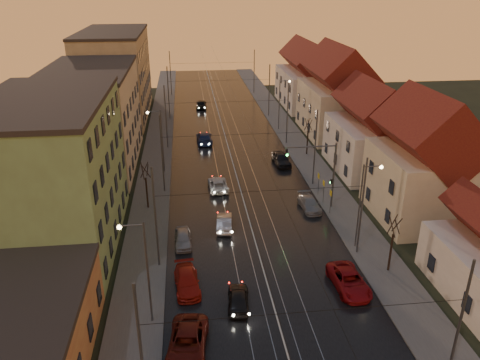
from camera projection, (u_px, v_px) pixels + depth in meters
name	position (u px, v px, depth m)	size (l,w,h in m)	color
ground	(281.00, 331.00, 32.06)	(160.00, 160.00, 0.00)	black
road	(227.00, 144.00, 68.53)	(16.00, 120.00, 0.04)	black
sidewalk_left	(158.00, 146.00, 67.44)	(4.00, 120.00, 0.15)	#4C4C4C
sidewalk_right	(294.00, 141.00, 69.58)	(4.00, 120.00, 0.15)	#4C4C4C
tram_rail_0	(212.00, 144.00, 68.28)	(0.06, 120.00, 0.03)	gray
tram_rail_1	(222.00, 144.00, 68.44)	(0.06, 120.00, 0.03)	gray
tram_rail_2	(232.00, 143.00, 68.60)	(0.06, 120.00, 0.03)	gray
tram_rail_3	(242.00, 143.00, 68.75)	(0.06, 120.00, 0.03)	gray
apartment_left_1	(53.00, 177.00, 40.38)	(10.00, 18.00, 13.00)	#6B8A58
apartment_left_2	(93.00, 119.00, 58.82)	(10.00, 20.00, 12.00)	#C3B397
apartment_left_3	(116.00, 75.00, 80.31)	(10.00, 24.00, 14.00)	#907E5D
house_right_1	(424.00, 167.00, 45.40)	(8.67, 10.20, 10.80)	beige
house_right_2	(373.00, 134.00, 57.58)	(9.18, 12.24, 9.20)	silver
house_right_3	(337.00, 97.00, 70.80)	(9.18, 14.28, 11.50)	beige
house_right_4	(307.00, 79.00, 87.52)	(9.18, 16.32, 10.00)	silver
catenary_pole_l_0	(141.00, 356.00, 23.88)	(0.16, 0.16, 9.00)	#595B60
catenary_pole_r_0	(458.00, 329.00, 25.73)	(0.16, 0.16, 9.00)	#595B60
catenary_pole_l_1	(156.00, 219.00, 37.56)	(0.16, 0.16, 9.00)	#595B60
catenary_pole_r_1	(362.00, 207.00, 39.41)	(0.16, 0.16, 9.00)	#595B60
catenary_pole_l_2	(162.00, 155.00, 51.24)	(0.16, 0.16, 9.00)	#595B60
catenary_pole_r_2	(315.00, 149.00, 53.09)	(0.16, 0.16, 9.00)	#595B60
catenary_pole_l_3	(166.00, 118.00, 64.93)	(0.16, 0.16, 9.00)	#595B60
catenary_pole_r_3	(287.00, 114.00, 66.77)	(0.16, 0.16, 9.00)	#595B60
catenary_pole_l_4	(168.00, 93.00, 78.61)	(0.16, 0.16, 9.00)	#595B60
catenary_pole_r_4	(269.00, 91.00, 80.45)	(0.16, 0.16, 9.00)	#595B60
catenary_pole_l_5	(171.00, 74.00, 95.02)	(0.16, 0.16, 9.00)	#595B60
catenary_pole_r_5	(254.00, 72.00, 96.87)	(0.16, 0.16, 9.00)	#595B60
street_lamp_0	(142.00, 263.00, 30.97)	(1.75, 0.32, 8.00)	#595B60
street_lamp_1	(364.00, 198.00, 40.22)	(1.75, 0.32, 8.00)	#595B60
street_lamp_2	(159.00, 135.00, 56.51)	(1.75, 0.32, 8.00)	#595B60
street_lamp_3	(281.00, 100.00, 73.06)	(1.75, 0.32, 8.00)	#595B60
traffic_light_mast	(325.00, 167.00, 47.51)	(5.30, 0.32, 7.20)	#595B60
bare_tree_0	(146.00, 187.00, 48.22)	(1.09, 1.09, 5.11)	black
bare_tree_1	(392.00, 245.00, 37.64)	(1.09, 1.09, 5.11)	black
bare_tree_2	(308.00, 138.00, 63.20)	(1.09, 1.09, 5.11)	black
driving_car_0	(238.00, 298.00, 34.32)	(1.54, 3.83, 1.30)	black
driving_car_1	(224.00, 222.00, 45.04)	(1.41, 4.04, 1.33)	#95959A
driving_car_2	(218.00, 184.00, 53.42)	(2.10, 4.55, 1.26)	silver
driving_car_3	(204.00, 138.00, 68.61)	(2.19, 5.39, 1.56)	navy
driving_car_4	(201.00, 104.00, 87.06)	(1.87, 4.65, 1.58)	black
parked_left_1	(187.00, 343.00, 30.00)	(2.43, 5.28, 1.47)	#55130E
parked_left_2	(187.00, 281.00, 36.27)	(1.84, 4.52, 1.31)	#A11810
parked_left_3	(183.00, 239.00, 42.25)	(1.52, 3.78, 1.29)	#9C9CA1
parked_right_0	(349.00, 281.00, 36.25)	(2.31, 5.01, 1.39)	maroon
parked_right_1	(309.00, 204.00, 48.87)	(1.73, 4.27, 1.24)	gray
parked_right_2	(281.00, 159.00, 60.49)	(1.86, 4.62, 1.57)	black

